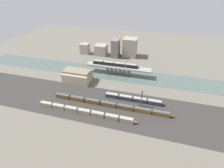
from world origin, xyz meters
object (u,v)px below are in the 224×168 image
at_px(train_on_bridge, 115,64).
at_px(train_yard_far, 134,99).
at_px(train_yard_near, 86,112).
at_px(warehouse_building, 78,76).
at_px(train_yard_mid, 110,105).
at_px(signal_tower, 141,99).

xyz_separation_m(train_on_bridge, train_yard_far, (25.13, -38.79, -9.29)).
height_order(train_yard_near, warehouse_building, warehouse_building).
bearing_deg(train_yard_mid, train_on_bridge, 99.09).
xyz_separation_m(train_yard_near, signal_tower, (38.02, 18.19, 5.45)).
height_order(train_yard_mid, train_yard_far, train_yard_far).
bearing_deg(warehouse_building, train_on_bridge, 34.90).
relative_size(train_yard_far, signal_tower, 3.30).
bearing_deg(warehouse_building, train_yard_mid, -34.45).
height_order(train_yard_near, signal_tower, signal_tower).
height_order(train_yard_near, train_yard_mid, train_yard_near).
height_order(train_yard_far, warehouse_building, warehouse_building).
distance_m(train_yard_far, signal_tower, 9.47).
xyz_separation_m(train_yard_near, train_yard_far, (32.40, 23.48, -0.03)).
bearing_deg(signal_tower, train_on_bridge, 124.89).
bearing_deg(train_yard_mid, warehouse_building, 145.55).
relative_size(train_on_bridge, warehouse_building, 1.88).
relative_size(train_yard_near, signal_tower, 5.12).
bearing_deg(train_yard_mid, signal_tower, 14.54).
distance_m(train_yard_near, train_yard_mid, 19.61).
bearing_deg(train_yard_mid, train_yard_far, 33.17).
bearing_deg(train_yard_near, signal_tower, 25.57).
bearing_deg(train_yard_far, warehouse_building, 164.07).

